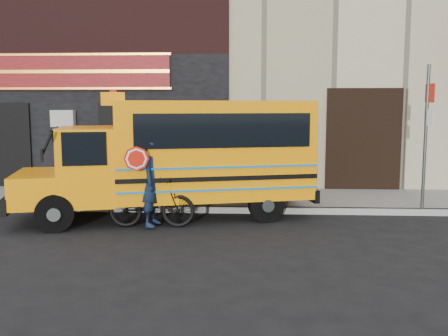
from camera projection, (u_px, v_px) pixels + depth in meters
name	position (u px, v px, depth m)	size (l,w,h in m)	color
ground	(216.00, 241.00, 9.80)	(120.00, 120.00, 0.00)	black
curb	(223.00, 210.00, 12.37)	(40.00, 0.20, 0.15)	#9B9B95
sidewalk	(226.00, 198.00, 13.85)	(40.00, 3.00, 0.15)	slate
building	(234.00, 15.00, 19.40)	(20.00, 10.70, 12.00)	#B6AD88
school_bus	(183.00, 154.00, 11.78)	(7.21, 3.80, 2.92)	black
sign_pole	(426.00, 134.00, 11.92)	(0.13, 0.30, 3.61)	#3E4541
bicycle	(152.00, 202.00, 10.81)	(0.53, 1.87, 1.13)	black
cyclist	(152.00, 184.00, 10.74)	(0.70, 0.46, 1.92)	#101B31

